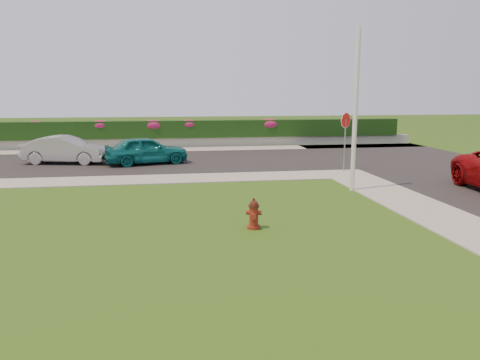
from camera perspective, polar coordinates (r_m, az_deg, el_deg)
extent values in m
plane|color=black|center=(10.41, -5.47, -8.82)|extent=(120.00, 120.00, 0.00)
cube|color=black|center=(24.46, -19.30, 1.93)|extent=(26.00, 8.00, 0.04)
cube|color=gray|center=(19.88, -24.67, -0.32)|extent=(24.00, 2.00, 0.04)
cube|color=gray|center=(20.54, 12.79, 0.72)|extent=(2.00, 2.00, 0.04)
cube|color=gray|center=(29.01, -9.74, 3.65)|extent=(34.00, 2.00, 0.04)
cube|color=gray|center=(30.47, -9.72, 4.50)|extent=(34.00, 0.40, 0.60)
cube|color=black|center=(30.49, -9.77, 6.11)|extent=(32.00, 0.90, 1.10)
cylinder|color=#57110D|center=(12.13, 1.68, -5.74)|extent=(0.34, 0.34, 0.08)
cylinder|color=#57110D|center=(12.05, 1.69, -4.37)|extent=(0.23, 0.23, 0.52)
cylinder|color=black|center=(11.98, 1.70, -3.18)|extent=(0.28, 0.28, 0.05)
sphere|color=black|center=(11.97, 1.70, -3.04)|extent=(0.23, 0.23, 0.23)
cylinder|color=black|center=(11.94, 1.70, -2.43)|extent=(0.07, 0.07, 0.07)
cylinder|color=#57110D|center=(12.04, 0.98, -3.98)|extent=(0.13, 0.13, 0.11)
cylinder|color=#57110D|center=(12.01, 2.40, -4.03)|extent=(0.13, 0.13, 0.11)
cylinder|color=#57110D|center=(11.90, 1.62, -4.47)|extent=(0.18, 0.16, 0.15)
imported|color=#0C6161|center=(23.14, -11.34, 3.59)|extent=(4.22, 2.51, 1.35)
imported|color=#96979D|center=(24.41, -20.47, 3.48)|extent=(4.29, 2.24, 1.34)
cylinder|color=silver|center=(16.89, 13.88, 8.13)|extent=(0.16, 0.16, 5.63)
cylinder|color=slate|center=(21.15, 12.65, 4.11)|extent=(0.06, 0.06, 2.32)
cylinder|color=red|center=(21.05, 12.77, 7.10)|extent=(0.57, 0.40, 0.67)
cylinder|color=white|center=(21.05, 12.77, 7.10)|extent=(0.60, 0.42, 0.72)
ellipsoid|color=#A91C60|center=(31.39, -23.68, 6.12)|extent=(1.08, 0.69, 0.54)
ellipsoid|color=#A91C60|center=(30.64, -16.65, 6.41)|extent=(1.26, 0.81, 0.63)
ellipsoid|color=#A91C60|center=(30.38, -10.47, 6.60)|extent=(1.38, 0.89, 0.69)
ellipsoid|color=#A91C60|center=(30.40, -6.22, 6.76)|extent=(1.25, 0.80, 0.63)
ellipsoid|color=#A91C60|center=(31.10, 3.61, 6.83)|extent=(1.40, 0.90, 0.70)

